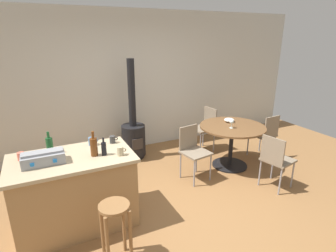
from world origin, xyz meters
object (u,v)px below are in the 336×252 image
(folding_chair_far, at_px, (205,126))
(toolbox, at_px, (43,158))
(folding_chair_right, at_px, (276,158))
(cup_1, at_px, (120,151))
(dining_table, at_px, (232,135))
(kitchen_island, at_px, (76,191))
(wood_stove, at_px, (133,135))
(cup_3, at_px, (92,141))
(wine_glass, at_px, (232,122))
(bottle_2, at_px, (50,145))
(cup_0, at_px, (113,139))
(serving_bowl, at_px, (229,120))
(cup_2, at_px, (21,156))
(folding_chair_near, at_px, (266,133))
(bottle_1, at_px, (104,148))
(folding_chair_left, at_px, (193,149))
(wooden_stool, at_px, (115,223))
(bottle_0, at_px, (94,146))

(folding_chair_far, distance_m, toolbox, 3.27)
(folding_chair_right, distance_m, cup_1, 2.33)
(dining_table, relative_size, cup_1, 10.20)
(kitchen_island, relative_size, wood_stove, 0.75)
(cup_3, xyz_separation_m, wine_glass, (2.30, 0.11, -0.10))
(cup_3, bearing_deg, bottle_2, -175.57)
(wood_stove, bearing_deg, bottle_2, -137.93)
(cup_0, height_order, wine_glass, cup_0)
(folding_chair_right, xyz_separation_m, cup_1, (-2.27, 0.24, 0.46))
(folding_chair_right, xyz_separation_m, serving_bowl, (-0.02, 1.10, 0.29))
(folding_chair_far, distance_m, cup_2, 3.39)
(folding_chair_near, height_order, cup_1, cup_1)
(folding_chair_far, height_order, cup_3, cup_3)
(kitchen_island, bearing_deg, serving_bowl, 13.47)
(bottle_1, bearing_deg, wood_stove, 61.29)
(folding_chair_near, distance_m, folding_chair_left, 1.61)
(toolbox, bearing_deg, wooden_stool, -53.68)
(cup_2, relative_size, wine_glass, 0.78)
(folding_chair_left, xyz_separation_m, cup_1, (-1.34, -0.58, 0.45))
(toolbox, distance_m, cup_2, 0.30)
(bottle_1, height_order, cup_2, bottle_1)
(folding_chair_near, relative_size, cup_1, 7.73)
(kitchen_island, bearing_deg, wooden_stool, -71.69)
(dining_table, bearing_deg, bottle_0, -167.67)
(folding_chair_left, relative_size, cup_0, 8.00)
(folding_chair_far, xyz_separation_m, toolbox, (-2.96, -1.31, 0.46))
(folding_chair_far, height_order, bottle_2, bottle_2)
(toolbox, bearing_deg, dining_table, 9.65)
(dining_table, height_order, bottle_1, bottle_1)
(folding_chair_left, bearing_deg, folding_chair_far, 47.41)
(bottle_0, height_order, serving_bowl, bottle_0)
(folding_chair_near, height_order, cup_0, cup_0)
(folding_chair_far, relative_size, cup_1, 7.91)
(folding_chair_left, distance_m, folding_chair_right, 1.24)
(kitchen_island, relative_size, serving_bowl, 7.70)
(bottle_2, bearing_deg, bottle_0, -33.24)
(wooden_stool, relative_size, bottle_1, 3.24)
(folding_chair_far, bearing_deg, folding_chair_right, -85.66)
(cup_0, relative_size, serving_bowl, 0.60)
(bottle_0, bearing_deg, folding_chair_near, 9.33)
(folding_chair_far, xyz_separation_m, cup_3, (-2.38, -1.00, 0.44))
(folding_chair_far, bearing_deg, wooden_stool, -139.30)
(dining_table, xyz_separation_m, bottle_0, (-2.43, -0.53, 0.44))
(dining_table, height_order, cup_0, cup_0)
(kitchen_island, xyz_separation_m, cup_0, (0.54, 0.21, 0.50))
(folding_chair_near, distance_m, serving_bowl, 0.79)
(folding_chair_left, distance_m, cup_3, 1.64)
(serving_bowl, bearing_deg, dining_table, -113.40)
(folding_chair_left, bearing_deg, toolbox, -168.56)
(folding_chair_far, relative_size, bottle_2, 3.27)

